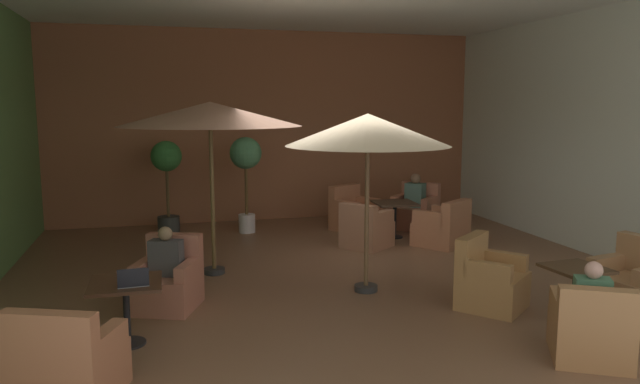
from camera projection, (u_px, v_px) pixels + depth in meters
name	position (u px, v px, depth m)	size (l,w,h in m)	color
ground_plane	(328.00, 277.00, 8.89)	(9.47, 9.52, 0.02)	brown
wall_back_brick	(269.00, 126.00, 13.09)	(9.47, 0.08, 4.10)	#955739
wall_right_plain	(605.00, 134.00, 9.80)	(0.08, 9.52, 4.10)	silver
cafe_table_front_left	(126.00, 295.00, 6.32)	(0.74, 0.74, 0.69)	black
armchair_front_left_north	(67.00, 364.00, 5.19)	(1.02, 0.96, 0.86)	#B66C48
armchair_front_left_east	(169.00, 283.00, 7.52)	(0.94, 0.98, 0.89)	#B0664F
cafe_table_front_right	(575.00, 282.00, 6.90)	(0.67, 0.67, 0.69)	black
armchair_front_right_north	(489.00, 282.00, 7.50)	(1.03, 1.03, 0.90)	#AD7944
armchair_front_right_east	(591.00, 330.00, 5.97)	(1.01, 1.03, 0.81)	#AE7444
armchair_front_right_south	(632.00, 285.00, 7.37)	(0.88, 0.91, 0.91)	#A7754A
cafe_table_mid_center	(395.00, 209.00, 11.42)	(0.81, 0.81, 0.69)	black
armchair_mid_center_north	(416.00, 212.00, 12.33)	(1.12, 1.12, 0.93)	#AF674C
armchair_mid_center_east	(354.00, 214.00, 12.18)	(1.08, 1.08, 0.89)	#B26B47
armchair_mid_center_south	(366.00, 230.00, 10.65)	(1.04, 1.03, 0.82)	#AA7153
armchair_mid_center_west	(443.00, 228.00, 10.80)	(1.12, 1.12, 0.84)	#B26F4B
patio_umbrella_tall_red	(210.00, 115.00, 8.72)	(2.68, 2.68, 2.57)	#2D2D2D
patio_umbrella_center_beige	(368.00, 131.00, 7.91)	(2.20, 2.20, 2.41)	#2D2D2D
potted_tree_left_corner	(246.00, 163.00, 11.77)	(0.63, 0.63, 1.90)	silver
potted_tree_mid_left	(167.00, 171.00, 11.85)	(0.60, 0.60, 1.82)	#383834
patron_blue_shirt	(166.00, 255.00, 7.42)	(0.45, 0.34, 0.62)	#3E3A3A
patron_by_window	(592.00, 295.00, 5.96)	(0.40, 0.35, 0.59)	#477654
patron_with_friend	(415.00, 192.00, 12.23)	(0.44, 0.45, 0.68)	#4C6B5D
iced_drink_cup	(125.00, 281.00, 6.15)	(0.08, 0.08, 0.11)	white
open_laptop	(133.00, 281.00, 6.15)	(0.32, 0.25, 0.20)	#9EA0A5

